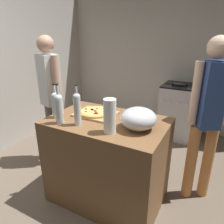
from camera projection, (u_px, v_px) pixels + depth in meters
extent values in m
cube|color=#6B5B4C|center=(125.00, 159.00, 3.00)|extent=(4.14, 3.45, 0.02)
cube|color=#BCB7AD|center=(161.00, 56.00, 3.75)|extent=(4.14, 0.10, 2.60)
cube|color=#BCB7AD|center=(24.00, 59.00, 3.33)|extent=(0.10, 3.45, 2.60)
cube|color=brown|center=(107.00, 161.00, 2.16)|extent=(1.14, 0.74, 0.91)
cube|color=tan|center=(96.00, 114.00, 2.12)|extent=(0.40, 0.32, 0.02)
cylinder|color=tan|center=(96.00, 112.00, 2.12)|extent=(0.32, 0.32, 0.02)
cylinder|color=#EAC660|center=(96.00, 111.00, 2.11)|extent=(0.28, 0.28, 0.00)
cylinder|color=maroon|center=(95.00, 111.00, 2.11)|extent=(0.03, 0.03, 0.01)
cylinder|color=maroon|center=(97.00, 114.00, 2.03)|extent=(0.03, 0.03, 0.01)
cylinder|color=maroon|center=(92.00, 110.00, 2.14)|extent=(0.03, 0.03, 0.01)
cylinder|color=maroon|center=(86.00, 109.00, 2.16)|extent=(0.03, 0.03, 0.01)
cylinder|color=maroon|center=(92.00, 109.00, 2.16)|extent=(0.02, 0.02, 0.01)
cylinder|color=maroon|center=(86.00, 112.00, 2.09)|extent=(0.02, 0.02, 0.01)
cylinder|color=maroon|center=(97.00, 108.00, 2.17)|extent=(0.02, 0.02, 0.01)
cylinder|color=maroon|center=(92.00, 110.00, 2.14)|extent=(0.03, 0.03, 0.01)
cylinder|color=maroon|center=(96.00, 112.00, 2.07)|extent=(0.02, 0.02, 0.01)
cylinder|color=maroon|center=(95.00, 113.00, 2.04)|extent=(0.03, 0.03, 0.01)
cylinder|color=#B2B2B7|center=(138.00, 128.00, 1.82)|extent=(0.13, 0.13, 0.01)
ellipsoid|color=silver|center=(139.00, 118.00, 1.79)|extent=(0.31, 0.31, 0.19)
cylinder|color=white|center=(110.00, 116.00, 1.70)|extent=(0.10, 0.10, 0.29)
cylinder|color=#997551|center=(110.00, 116.00, 1.70)|extent=(0.03, 0.03, 0.30)
cylinder|color=silver|center=(56.00, 107.00, 2.03)|extent=(0.07, 0.07, 0.22)
sphere|color=silver|center=(55.00, 96.00, 1.99)|extent=(0.07, 0.07, 0.07)
cylinder|color=silver|center=(54.00, 89.00, 1.96)|extent=(0.03, 0.03, 0.08)
cylinder|color=black|center=(54.00, 84.00, 1.95)|extent=(0.03, 0.03, 0.01)
cylinder|color=silver|center=(59.00, 111.00, 1.89)|extent=(0.08, 0.08, 0.24)
sphere|color=silver|center=(58.00, 98.00, 1.85)|extent=(0.08, 0.08, 0.08)
cylinder|color=silver|center=(57.00, 91.00, 1.82)|extent=(0.02, 0.02, 0.10)
cylinder|color=black|center=(57.00, 85.00, 1.80)|extent=(0.03, 0.03, 0.01)
cylinder|color=silver|center=(77.00, 111.00, 1.85)|extent=(0.07, 0.07, 0.26)
sphere|color=silver|center=(77.00, 97.00, 1.80)|extent=(0.07, 0.07, 0.07)
cylinder|color=silver|center=(76.00, 90.00, 1.78)|extent=(0.02, 0.02, 0.08)
cylinder|color=black|center=(76.00, 85.00, 1.77)|extent=(0.02, 0.02, 0.01)
cube|color=#B7B7BC|center=(180.00, 112.00, 3.50)|extent=(0.62, 0.56, 0.89)
cube|color=black|center=(183.00, 86.00, 3.34)|extent=(0.62, 0.56, 0.02)
cylinder|color=silver|center=(162.00, 101.00, 3.28)|extent=(0.04, 0.02, 0.04)
cylinder|color=silver|center=(170.00, 102.00, 3.23)|extent=(0.04, 0.02, 0.04)
cylinder|color=silver|center=(178.00, 103.00, 3.17)|extent=(0.04, 0.02, 0.04)
cylinder|color=silver|center=(187.00, 104.00, 3.12)|extent=(0.04, 0.02, 0.04)
cylinder|color=silver|center=(195.00, 106.00, 3.06)|extent=(0.04, 0.02, 0.04)
cylinder|color=black|center=(180.00, 84.00, 3.32)|extent=(0.24, 0.24, 0.04)
cylinder|color=slate|center=(52.00, 131.00, 2.89)|extent=(0.11, 0.11, 0.83)
cylinder|color=slate|center=(59.00, 135.00, 2.77)|extent=(0.11, 0.11, 0.83)
cube|color=silver|center=(49.00, 80.00, 2.57)|extent=(0.27, 0.25, 0.62)
cylinder|color=tan|center=(43.00, 77.00, 2.67)|extent=(0.08, 0.08, 0.59)
cylinder|color=tan|center=(56.00, 81.00, 2.46)|extent=(0.08, 0.08, 0.59)
sphere|color=tan|center=(45.00, 44.00, 2.42)|extent=(0.20, 0.20, 0.20)
cylinder|color=#D88C4C|center=(207.00, 162.00, 2.20)|extent=(0.11, 0.11, 0.83)
cylinder|color=#D88C4C|center=(191.00, 162.00, 2.19)|extent=(0.11, 0.11, 0.83)
cube|color=#334C8C|center=(211.00, 95.00, 1.93)|extent=(0.27, 0.27, 0.63)
cylinder|color=beige|center=(196.00, 94.00, 1.93)|extent=(0.08, 0.08, 0.59)
sphere|color=beige|center=(219.00, 47.00, 1.78)|extent=(0.20, 0.20, 0.20)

